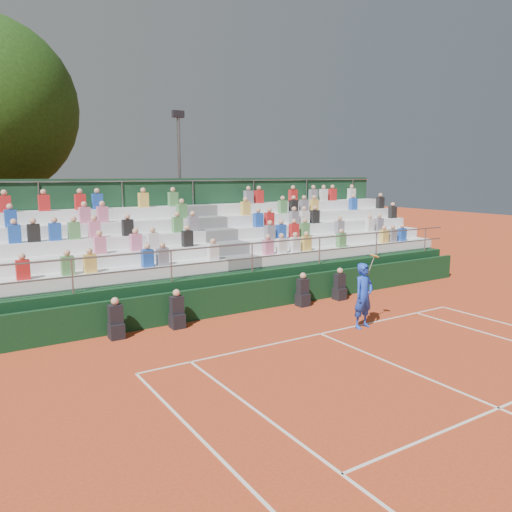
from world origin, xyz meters
TOP-DOWN VIEW (x-y plane):
  - ground at (0.00, 0.00)m, footprint 90.00×90.00m
  - courtside_wall at (0.00, 3.20)m, footprint 20.00×0.15m
  - line_officials at (-0.94, 2.75)m, footprint 8.67×0.40m
  - grandstand at (-0.00, 6.44)m, footprint 20.00×5.20m
  - tennis_player at (1.48, -0.19)m, footprint 0.91×0.55m
  - floodlight_mast at (1.55, 13.34)m, footprint 0.60×0.25m

SIDE VIEW (x-z plane):
  - ground at x=0.00m, z-range 0.00..0.00m
  - line_officials at x=-0.94m, z-range -0.12..1.07m
  - courtside_wall at x=0.00m, z-range 0.00..1.00m
  - tennis_player at x=1.48m, z-range -0.12..2.10m
  - grandstand at x=0.00m, z-range -1.12..3.28m
  - floodlight_mast at x=1.55m, z-range 0.67..8.40m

